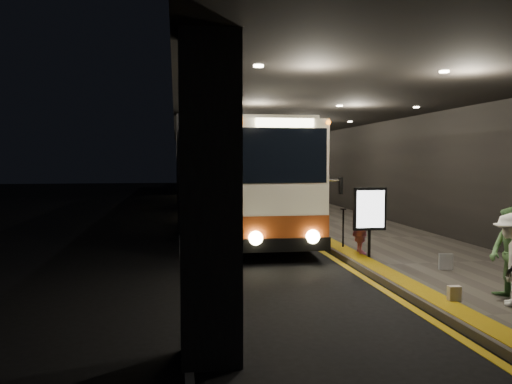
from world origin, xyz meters
TOP-DOWN VIEW (x-y plane):
  - ground at (0.00, 0.00)m, footprint 90.00×90.00m
  - lane_line_white at (-1.80, 5.00)m, footprint 0.12×50.00m
  - kerb_stripe_yellow at (2.35, 5.00)m, footprint 0.18×50.00m
  - sidewalk at (4.75, 5.00)m, footprint 4.50×50.00m
  - tactile_strip at (2.85, 5.00)m, footprint 0.50×50.00m
  - terminal_wall at (7.00, 5.00)m, footprint 0.10×50.00m
  - support_columns at (-1.50, 4.00)m, footprint 0.80×24.80m
  - canopy at (2.50, 5.00)m, footprint 9.00×50.00m
  - coach_main at (0.80, 3.73)m, footprint 2.65×12.25m
  - coach_second at (1.07, 17.30)m, footprint 2.47×11.74m
  - coach_third at (0.92, 30.79)m, footprint 3.17×13.00m
  - passenger_boarding at (3.13, -1.60)m, footprint 0.48×0.68m
  - passenger_waiting_green at (4.08, -6.56)m, footprint 0.53×0.84m
  - passenger_waiting_white at (3.94, -6.76)m, footprint 1.02×1.15m
  - bag_polka at (4.34, -3.92)m, footprint 0.33×0.22m
  - bag_plain at (3.08, -6.39)m, footprint 0.23×0.14m
  - info_sign at (3.12, -2.23)m, footprint 0.88×0.15m
  - stanchion_post at (2.93, -0.66)m, footprint 0.05×0.05m

SIDE VIEW (x-z plane):
  - ground at x=0.00m, z-range 0.00..0.00m
  - lane_line_white at x=-1.80m, z-range 0.00..0.01m
  - kerb_stripe_yellow at x=2.35m, z-range 0.00..0.01m
  - sidewalk at x=4.75m, z-range 0.00..0.15m
  - tactile_strip at x=2.85m, z-range 0.15..0.16m
  - bag_plain at x=3.08m, z-range 0.15..0.43m
  - bag_polka at x=4.34m, z-range 0.15..0.52m
  - stanchion_post at x=2.93m, z-range 0.15..1.29m
  - passenger_waiting_white at x=3.94m, z-range 0.15..1.80m
  - passenger_waiting_green at x=4.08m, z-range 0.15..1.88m
  - passenger_boarding at x=3.13m, z-range 0.15..1.93m
  - info_sign at x=3.12m, z-range 0.48..2.34m
  - coach_second at x=1.07m, z-range -0.07..3.62m
  - coach_main at x=0.80m, z-range -0.08..3.72m
  - coach_third at x=0.92m, z-range -0.08..3.98m
  - support_columns at x=-1.50m, z-range 0.00..4.40m
  - terminal_wall at x=7.00m, z-range 0.00..6.00m
  - canopy at x=2.50m, z-range 4.40..4.80m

